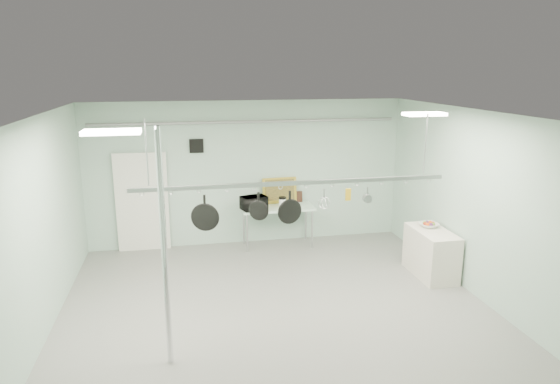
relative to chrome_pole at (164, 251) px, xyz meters
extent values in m
plane|color=gray|center=(1.70, 0.60, -1.60)|extent=(8.00, 8.00, 0.00)
cube|color=silver|center=(1.70, 0.60, 1.59)|extent=(7.00, 8.00, 0.02)
cube|color=#A5C6B5|center=(1.70, 4.59, 0.00)|extent=(7.00, 0.02, 3.20)
cube|color=#A5C6B5|center=(5.19, 0.60, 0.00)|extent=(0.02, 8.00, 3.20)
cube|color=silver|center=(-0.60, 4.54, -0.55)|extent=(1.10, 0.10, 2.20)
cube|color=black|center=(0.60, 4.57, 0.65)|extent=(0.30, 0.04, 0.30)
cylinder|color=gray|center=(1.70, 4.50, 1.15)|extent=(6.60, 0.07, 0.07)
cylinder|color=silver|center=(0.00, 0.00, 0.00)|extent=(0.08, 0.08, 3.20)
cube|color=silver|center=(2.30, 4.20, -0.72)|extent=(1.60, 0.70, 0.05)
cylinder|color=#B7B7BC|center=(1.58, 3.92, -1.17)|extent=(0.04, 0.04, 0.86)
cylinder|color=#B7B7BC|center=(1.58, 4.48, -1.17)|extent=(0.04, 0.04, 0.86)
cylinder|color=#B7B7BC|center=(3.02, 3.92, -1.17)|extent=(0.04, 0.04, 0.86)
cylinder|color=#B7B7BC|center=(3.02, 4.48, -1.17)|extent=(0.04, 0.04, 0.86)
cube|color=silver|center=(4.85, 2.00, -1.15)|extent=(0.60, 1.20, 0.90)
cube|color=#B7B7BC|center=(1.90, 0.90, 0.60)|extent=(4.80, 0.06, 0.06)
cylinder|color=#B7B7BC|center=(-0.20, 0.90, 1.10)|extent=(0.02, 0.02, 0.94)
cylinder|color=#B7B7BC|center=(4.00, 0.90, 1.10)|extent=(0.02, 0.02, 0.94)
cube|color=white|center=(-0.50, -0.20, 1.56)|extent=(0.65, 0.30, 0.05)
cube|color=white|center=(4.10, 1.20, 1.56)|extent=(0.65, 0.30, 0.05)
imported|color=black|center=(1.76, 4.08, -0.55)|extent=(0.61, 0.50, 0.29)
cylinder|color=white|center=(2.39, 4.10, -0.60)|extent=(0.19, 0.19, 0.20)
cube|color=gold|center=(2.41, 4.50, -0.41)|extent=(0.79, 0.17, 0.58)
cube|color=black|center=(2.78, 4.50, -0.57)|extent=(0.31, 0.10, 0.25)
imported|color=silver|center=(4.87, 2.20, -0.66)|extent=(0.39, 0.39, 0.09)
camera|label=1|loc=(0.27, -6.18, 2.27)|focal=32.00mm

